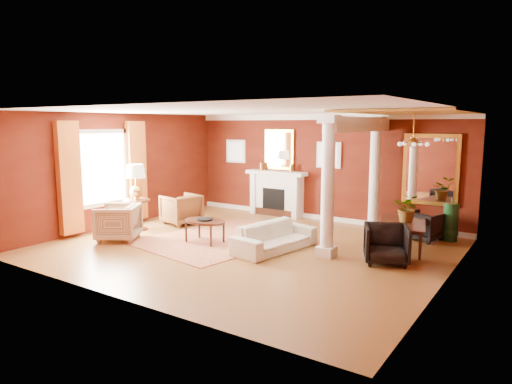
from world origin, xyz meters
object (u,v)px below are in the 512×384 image
Objects in this scene: armchair_stripe at (118,221)px; sofa at (275,232)px; coffee_table at (205,222)px; side_table at (136,185)px; armchair_leopard at (181,208)px; dining_table at (404,227)px.

sofa is at bearing 77.22° from armchair_stripe.
side_table is at bearing 178.97° from coffee_table.
armchair_leopard is 5.64m from dining_table.
side_table is 0.99× the size of dining_table.
armchair_stripe is 0.89× the size of coffee_table.
sofa is 1.18× the size of dining_table.
coffee_table is at bearing 84.45° from armchair_stripe.
armchair_leopard reaches higher than sofa.
side_table is 6.39m from dining_table.
side_table reaches higher than coffee_table.
dining_table reaches higher than coffee_table.
coffee_table is at bearing 110.92° from sofa.
sofa is 1.93× the size of coffee_table.
side_table is at bearing 103.84° from sofa.
dining_table reaches higher than armchair_stripe.
dining_table is (5.58, 0.83, 0.02)m from armchair_leopard.
armchair_leopard is at bearing 147.31° from coffee_table.
dining_table is (2.20, 1.63, 0.08)m from sofa.
armchair_leopard is 0.86× the size of coffee_table.
armchair_leopard is 2.05m from armchair_stripe.
armchair_stripe is at bearing -65.30° from side_table.
sofa is 3.94m from side_table.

